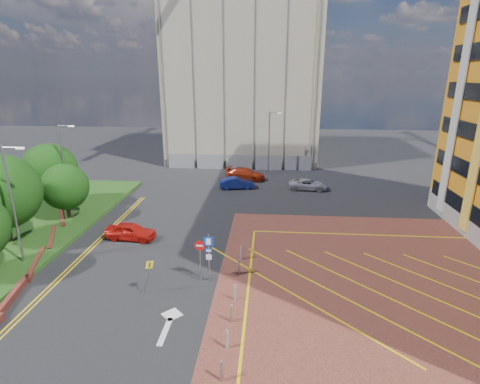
# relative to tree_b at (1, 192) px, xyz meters

# --- Properties ---
(ground) EXTENTS (140.00, 140.00, 0.00)m
(ground) POSITION_rel_tree_b_xyz_m (15.50, -5.00, -4.24)
(ground) COLOR black
(ground) RESTS_ON ground
(forecourt) EXTENTS (26.00, 26.00, 0.02)m
(forecourt) POSITION_rel_tree_b_xyz_m (29.50, -5.00, -4.23)
(forecourt) COLOR brown
(forecourt) RESTS_ON ground
(retaining_wall) EXTENTS (6.06, 20.33, 0.40)m
(retaining_wall) POSITION_rel_tree_b_xyz_m (3.70, -3.00, -4.04)
(retaining_wall) COLOR maroon
(retaining_wall) RESTS_ON ground
(tree_b) EXTENTS (5.60, 5.60, 6.74)m
(tree_b) POSITION_rel_tree_b_xyz_m (0.00, 0.00, 0.00)
(tree_b) COLOR #3D2B1C
(tree_b) RESTS_ON grass_bed
(tree_c) EXTENTS (4.00, 4.00, 4.90)m
(tree_c) POSITION_rel_tree_b_xyz_m (2.00, 5.00, -1.04)
(tree_c) COLOR #3D2B1C
(tree_c) RESTS_ON grass_bed
(tree_d) EXTENTS (5.00, 5.00, 6.08)m
(tree_d) POSITION_rel_tree_b_xyz_m (-1.00, 8.00, -0.37)
(tree_d) COLOR #3D2B1C
(tree_d) RESTS_ON grass_bed
(lamp_left_near) EXTENTS (1.53, 0.16, 8.00)m
(lamp_left_near) POSITION_rel_tree_b_xyz_m (3.08, -3.00, 0.42)
(lamp_left_near) COLOR #9EA0A8
(lamp_left_near) RESTS_ON grass_bed
(lamp_left_far) EXTENTS (1.53, 0.16, 8.00)m
(lamp_left_far) POSITION_rel_tree_b_xyz_m (1.08, 7.00, 0.42)
(lamp_left_far) COLOR #9EA0A8
(lamp_left_far) RESTS_ON grass_bed
(lamp_back) EXTENTS (1.53, 0.16, 8.00)m
(lamp_back) POSITION_rel_tree_b_xyz_m (19.58, 23.00, 0.12)
(lamp_back) COLOR #9EA0A8
(lamp_back) RESTS_ON ground
(sign_cluster) EXTENTS (1.17, 0.12, 3.20)m
(sign_cluster) POSITION_rel_tree_b_xyz_m (15.80, -4.02, -2.28)
(sign_cluster) COLOR #9EA0A8
(sign_cluster) RESTS_ON ground
(warning_sign) EXTENTS (0.75, 0.42, 2.25)m
(warning_sign) POSITION_rel_tree_b_xyz_m (12.70, -5.82, -2.81)
(warning_sign) COLOR #9EA0A8
(warning_sign) RESTS_ON ground
(bollard_row) EXTENTS (0.14, 11.14, 0.90)m
(bollard_row) POSITION_rel_tree_b_xyz_m (17.80, -6.67, -3.77)
(bollard_row) COLOR #9EA0A8
(bollard_row) RESTS_ON forecourt
(construction_building) EXTENTS (21.20, 19.20, 22.00)m
(construction_building) POSITION_rel_tree_b_xyz_m (15.50, 35.00, 6.76)
(construction_building) COLOR #B2A992
(construction_building) RESTS_ON ground
(construction_fence) EXTENTS (21.60, 0.06, 2.00)m
(construction_fence) POSITION_rel_tree_b_xyz_m (16.50, 25.00, -3.24)
(construction_fence) COLOR gray
(construction_fence) RESTS_ON ground
(car_red_left) EXTENTS (4.06, 1.90, 1.34)m
(car_red_left) POSITION_rel_tree_b_xyz_m (8.82, 1.71, -3.56)
(car_red_left) COLOR red
(car_red_left) RESTS_ON ground
(car_blue_back) EXTENTS (4.16, 2.06, 1.31)m
(car_blue_back) POSITION_rel_tree_b_xyz_m (15.97, 16.01, -3.58)
(car_blue_back) COLOR navy
(car_blue_back) RESTS_ON ground
(car_red_back) EXTENTS (5.24, 3.35, 1.41)m
(car_red_back) POSITION_rel_tree_b_xyz_m (16.70, 19.96, -3.53)
(car_red_back) COLOR #A9290E
(car_red_back) RESTS_ON ground
(car_silver_back) EXTENTS (4.51, 2.36, 1.21)m
(car_silver_back) POSITION_rel_tree_b_xyz_m (24.03, 16.28, -3.63)
(car_silver_back) COLOR silver
(car_silver_back) RESTS_ON ground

